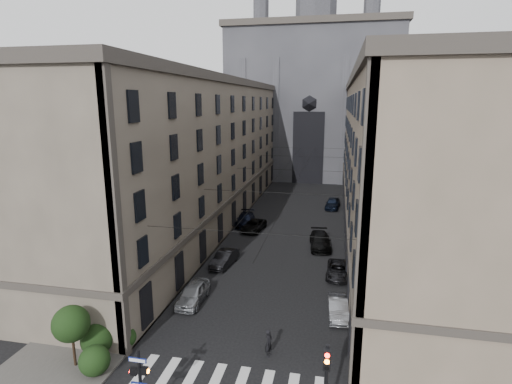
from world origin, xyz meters
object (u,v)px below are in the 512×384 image
Objects in this scene: car_left_midnear at (224,258)px; gothic_tower at (313,92)px; car_left_near at (193,293)px; car_left_far at (245,219)px; car_right_midfar at (320,241)px; car_right_far at (333,203)px; traffic_light_right at (326,383)px; pedestrian at (269,343)px; car_left_midfar at (254,225)px; car_right_near at (338,307)px; car_right_midnear at (338,270)px; pedestrian_signal_left at (140,380)px.

gothic_tower is at bearing 92.33° from car_left_midnear.
car_left_far is (-0.60, 21.10, -0.03)m from car_left_near.
car_right_far reaches higher than car_right_midfar.
traffic_light_right is 7.50m from pedestrian.
car_left_midnear is 0.91× the size of car_left_midfar.
car_right_near is 7.27m from pedestrian.
car_right_far reaches higher than car_right_midnear.
car_right_midfar is (4.20, -46.73, -17.01)m from gothic_tower.
car_right_far is (-0.32, 43.57, -2.47)m from traffic_light_right.
car_left_midnear is at bearing 179.92° from car_right_midnear.
car_left_midfar is at bearing -57.30° from car_left_far.
pedestrian_signal_left reaches higher than car_left_midfar.
pedestrian_signal_left reaches higher than car_right_far.
car_right_midnear is at bearing -81.67° from car_right_far.
gothic_tower is 69.08m from pedestrian.
car_right_near is 31.65m from car_right_far.
pedestrian is (-3.70, 6.08, -2.38)m from traffic_light_right.
car_left_midfar is (1.01, 18.97, -0.12)m from car_left_near.
car_right_midnear is at bearing 85.41° from car_right_near.
car_right_midfar is (10.09, -6.53, 0.03)m from car_left_far.
pedestrian reaches higher than car_right_far.
car_left_near is 1.05× the size of car_left_midnear.
car_right_midnear is at bearing 88.20° from traffic_light_right.
car_left_far reaches higher than car_right_near.
car_left_near is (-5.28, -61.30, -17.01)m from gothic_tower.
traffic_light_right is 43.65m from car_right_far.
car_left_far is 0.96× the size of car_right_midfar.
pedestrian_signal_left is 0.77× the size of car_left_far.
car_left_midnear is 11.30m from car_left_midfar.
car_left_far is at bearing 140.77° from car_right_midfar.
gothic_tower is 11.17× the size of car_left_far.
traffic_light_right reaches higher than car_right_far.
pedestrian_signal_left is 0.83× the size of car_right_far.
pedestrian_signal_left is at bearing -132.75° from car_right_near.
car_left_near is 2.53× the size of pedestrian.
pedestrian_signal_left is 0.97× the size of car_right_near.
car_right_midnear is at bearing 5.65° from car_left_midnear.
car_left_midfar is 9.55m from car_right_midfar.
traffic_light_right reaches higher than car_left_midfar.
car_right_far is at bearing -79.84° from gothic_tower.
car_left_midfar is at bearing 107.82° from traffic_light_right.
car_right_near is (12.09, -20.90, -0.08)m from car_left_far.
car_right_far is (10.56, 31.83, 0.03)m from car_left_near.
car_left_near is 13.62m from car_right_midnear.
car_left_far is (-5.89, -40.20, -17.04)m from gothic_tower.
car_right_near is at bearing -53.23° from car_left_midfar.
car_right_far reaches higher than car_right_near.
gothic_tower is 12.68× the size of car_right_midnear.
pedestrian_signal_left is 0.74× the size of car_right_midfar.
car_left_near is at bearing 176.42° from car_right_near.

